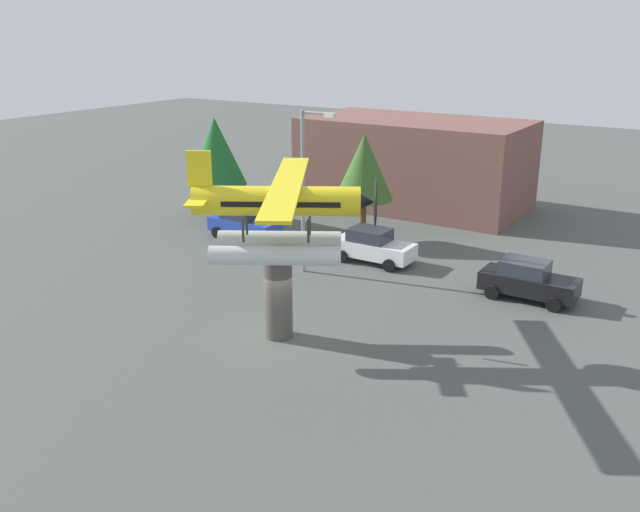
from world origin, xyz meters
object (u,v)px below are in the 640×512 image
at_px(car_far_black, 528,280).
at_px(streetlight_primary, 306,181).
at_px(display_pedestal, 278,297).
at_px(storefront_building, 414,163).
at_px(floatplane_monument, 280,214).
at_px(car_mid_white, 373,246).
at_px(tree_west, 216,152).
at_px(tree_east, 364,167).
at_px(car_near_blue, 244,223).

xyz_separation_m(car_far_black, streetlight_primary, (-10.25, -2.31, 3.72)).
bearing_deg(display_pedestal, storefront_building, 101.87).
height_order(floatplane_monument, car_mid_white, floatplane_monument).
xyz_separation_m(streetlight_primary, tree_west, (-10.15, 5.23, -0.29)).
relative_size(car_mid_white, tree_east, 0.69).
height_order(car_far_black, streetlight_primary, streetlight_primary).
bearing_deg(floatplane_monument, car_mid_white, 67.03).
xyz_separation_m(floatplane_monument, car_far_black, (6.91, 9.10, -4.09)).
relative_size(car_far_black, streetlight_primary, 0.53).
distance_m(car_near_blue, car_mid_white, 8.32).
bearing_deg(display_pedestal, car_far_black, 52.53).
bearing_deg(tree_west, floatplane_monument, -41.70).
bearing_deg(tree_west, streetlight_primary, -27.26).
distance_m(display_pedestal, car_far_black, 11.57).
height_order(car_near_blue, tree_east, tree_east).
relative_size(car_near_blue, storefront_building, 0.29).
bearing_deg(storefront_building, display_pedestal, -78.13).
height_order(car_far_black, tree_east, tree_east).
distance_m(storefront_building, tree_west, 13.30).
xyz_separation_m(display_pedestal, car_mid_white, (-1.22, 9.95, -0.77)).
bearing_deg(car_far_black, car_mid_white, 174.54).
distance_m(storefront_building, tree_east, 9.35).
distance_m(car_near_blue, tree_east, 7.61).
distance_m(car_far_black, tree_west, 20.89).
distance_m(floatplane_monument, tree_east, 13.26).
bearing_deg(tree_east, display_pedestal, -75.16).
bearing_deg(storefront_building, car_far_black, -47.78).
height_order(floatplane_monument, tree_east, floatplane_monument).
xyz_separation_m(car_near_blue, car_mid_white, (8.32, 0.11, 0.00)).
distance_m(car_near_blue, streetlight_primary, 7.91).
relative_size(display_pedestal, streetlight_primary, 0.42).
distance_m(display_pedestal, storefront_building, 22.52).
bearing_deg(streetlight_primary, storefront_building, 95.27).
distance_m(display_pedestal, car_mid_white, 10.05).
relative_size(display_pedestal, car_near_blue, 0.79).
bearing_deg(car_near_blue, car_far_black, -2.36).
height_order(car_mid_white, tree_west, tree_west).
bearing_deg(tree_east, tree_west, -175.70).
height_order(car_far_black, tree_west, tree_west).
bearing_deg(car_mid_white, tree_east, 127.17).
height_order(car_near_blue, tree_west, tree_west).
bearing_deg(streetlight_primary, car_far_black, 12.69).
height_order(streetlight_primary, storefront_building, streetlight_primary).
bearing_deg(streetlight_primary, floatplane_monument, -63.80).
bearing_deg(tree_east, floatplane_monument, -74.61).
distance_m(car_near_blue, car_far_black, 16.58).
relative_size(floatplane_monument, tree_east, 1.56).
xyz_separation_m(display_pedestal, streetlight_primary, (-3.23, 6.85, 2.95)).
relative_size(floatplane_monument, car_far_black, 2.26).
relative_size(storefront_building, tree_west, 2.28).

